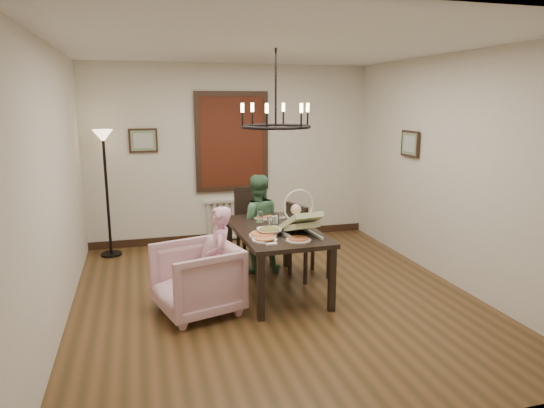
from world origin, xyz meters
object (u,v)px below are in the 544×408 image
dining_table (275,236)px  baby_bouncer (300,220)px  armchair (197,279)px  drinking_glass (270,223)px  seated_man (257,232)px  chair_far (254,226)px  elderly_woman (220,268)px  floor_lamp (107,195)px  chair_right (309,240)px

dining_table → baby_bouncer: size_ratio=3.03×
armchair → drinking_glass: size_ratio=5.53×
seated_man → baby_bouncer: baby_bouncer is taller
dining_table → seated_man: bearing=92.4°
dining_table → drinking_glass: (-0.07, -0.01, 0.16)m
chair_far → baby_bouncer: (0.18, -1.40, 0.41)m
baby_bouncer → seated_man: bearing=94.7°
elderly_woman → floor_lamp: (-1.24, 2.33, 0.42)m
chair_right → armchair: size_ratio=1.20×
chair_right → armchair: bearing=99.4°
chair_far → chair_right: 0.92m
drinking_glass → chair_far: bearing=86.8°
chair_right → baby_bouncer: (-0.36, -0.66, 0.45)m
armchair → chair_right: bearing=98.5°
armchair → seated_man: bearing=123.9°
seated_man → dining_table: bearing=100.3°
dining_table → drinking_glass: 0.17m
drinking_glass → floor_lamp: bearing=134.4°
chair_far → chair_right: chair_far is taller
dining_table → seated_man: 0.73m
dining_table → floor_lamp: 2.77m
drinking_glass → floor_lamp: floor_lamp is taller
elderly_woman → baby_bouncer: 1.02m
chair_right → floor_lamp: floor_lamp is taller
chair_far → floor_lamp: size_ratio=0.59×
chair_right → seated_man: 0.72m
seated_man → armchair: bearing=55.9°
dining_table → drinking_glass: size_ratio=11.04×
chair_far → drinking_glass: bearing=-94.1°
baby_bouncer → drinking_glass: 0.44m
dining_table → elderly_woman: 0.86m
dining_table → chair_right: bearing=27.7°
baby_bouncer → floor_lamp: bearing=125.8°
seated_man → baby_bouncer: (0.23, -1.07, 0.40)m
chair_far → baby_bouncer: size_ratio=1.95×
chair_right → baby_bouncer: baby_bouncer is taller
chair_far → dining_table: bearing=-90.5°
armchair → floor_lamp: bearing=-172.6°
chair_right → floor_lamp: bearing=42.2°
floor_lamp → seated_man: bearing=-32.5°
dining_table → chair_far: bearing=88.8°
chair_far → seated_man: (-0.04, -0.33, 0.01)m
dining_table → chair_far: chair_far is taller
chair_far → floor_lamp: (-1.96, 0.89, 0.37)m
dining_table → chair_right: 0.64m
elderly_woman → drinking_glass: elderly_woman is taller
elderly_woman → drinking_glass: 0.85m
baby_bouncer → armchair: bearing=173.8°
chair_far → baby_bouncer: 1.47m
dining_table → chair_right: size_ratio=1.67×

